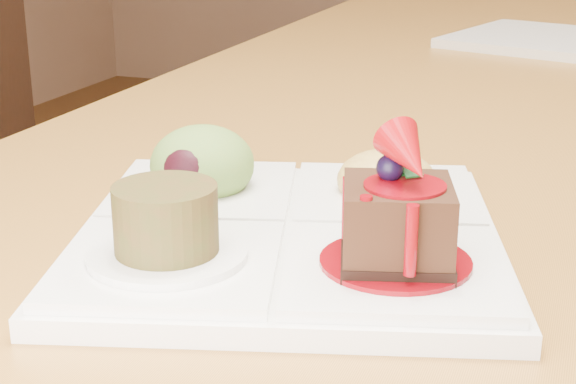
% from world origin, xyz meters
% --- Properties ---
extents(chair_left, '(0.60, 0.60, 1.02)m').
position_xyz_m(chair_left, '(-0.76, -0.07, 0.58)').
color(chair_left, black).
rests_on(chair_left, ground).
extents(sampler_plate, '(0.29, 0.29, 0.09)m').
position_xyz_m(sampler_plate, '(-0.20, -0.68, 0.77)').
color(sampler_plate, white).
rests_on(sampler_plate, dining_table).
extents(second_plate, '(0.29, 0.29, 0.01)m').
position_xyz_m(second_plate, '(-0.11, 0.11, 0.76)').
color(second_plate, white).
rests_on(second_plate, dining_table).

